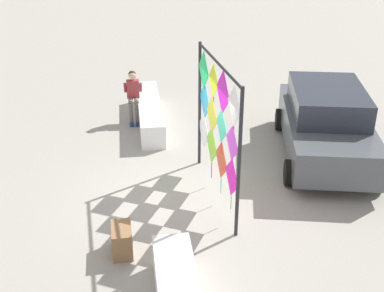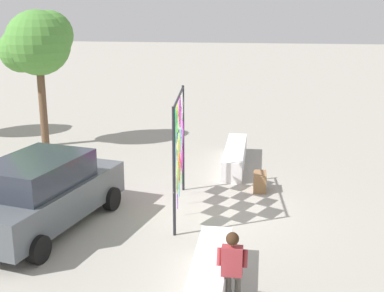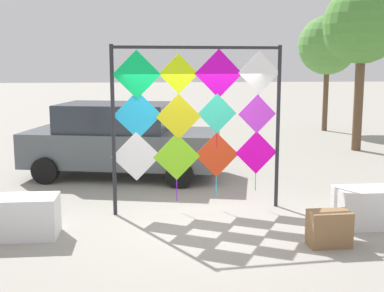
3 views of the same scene
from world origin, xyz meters
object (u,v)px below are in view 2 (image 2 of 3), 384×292
cardboard_box_large (260,182)px  tree_far_right (38,44)px  kite_display_rack (179,143)px  seated_vendor (232,263)px  parked_car (41,193)px

cardboard_box_large → tree_far_right: bearing=64.4°
kite_display_rack → tree_far_right: size_ratio=0.62×
cardboard_box_large → kite_display_rack: bearing=131.2°
seated_vendor → tree_far_right: tree_far_right is taller
kite_display_rack → cardboard_box_large: bearing=-48.8°
kite_display_rack → parked_car: (-1.50, 3.03, -0.91)m
cardboard_box_large → parked_car: bearing=123.0°
seated_vendor → parked_car: bearing=59.1°
seated_vendor → tree_far_right: 12.84m
seated_vendor → parked_car: parked_car is taller
kite_display_rack → parked_car: kite_display_rack is taller
parked_car → cardboard_box_large: parked_car is taller
kite_display_rack → tree_far_right: bearing=46.9°
parked_car → tree_far_right: (7.12, 2.99, 2.88)m
tree_far_right → cardboard_box_large: bearing=-115.6°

